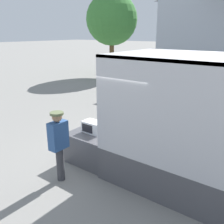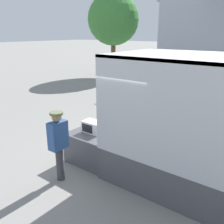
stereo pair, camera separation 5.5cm
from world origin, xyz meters
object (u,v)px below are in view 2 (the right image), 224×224
(microwave, at_px, (93,127))
(street_tree, at_px, (113,20))
(worker_person, at_px, (58,139))
(portable_generator, at_px, (117,114))

(microwave, distance_m, street_tree, 14.43)
(worker_person, distance_m, street_tree, 15.42)
(portable_generator, xyz_separation_m, worker_person, (0.03, -2.33, 0.01))
(microwave, xyz_separation_m, street_tree, (-8.02, 11.52, 3.32))
(portable_generator, relative_size, street_tree, 0.11)
(microwave, height_order, portable_generator, portable_generator)
(portable_generator, xyz_separation_m, street_tree, (-8.01, 10.42, 3.25))
(microwave, relative_size, worker_person, 0.33)
(worker_person, height_order, street_tree, street_tree)
(portable_generator, bearing_deg, street_tree, 127.56)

